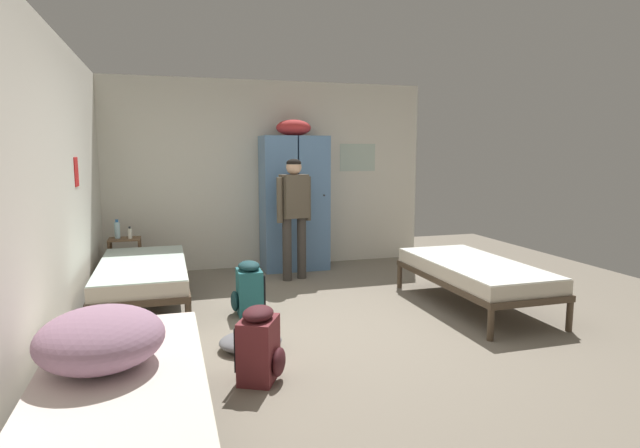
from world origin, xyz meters
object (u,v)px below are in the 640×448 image
object	(u,v)px
bed_left_rear	(143,273)
person_traveler	(294,207)
lotion_bottle	(130,233)
locker_bank	(294,200)
shelf_unit	(125,256)
backpack_teal	(248,289)
water_bottle	(117,230)
clothes_pile_grey	(251,341)
bed_left_front	(122,388)
backpack_maroon	(260,346)
bedding_heap	(101,338)
bed_right	(474,272)

from	to	relation	value
bed_left_rear	person_traveler	size ratio (longest dim) A/B	1.23
lotion_bottle	locker_bank	bearing A→B (deg)	6.00
locker_bank	shelf_unit	world-z (taller)	locker_bank
lotion_bottle	backpack_teal	bearing A→B (deg)	-53.67
water_bottle	lotion_bottle	distance (m)	0.17
backpack_teal	clothes_pile_grey	distance (m)	0.97
water_bottle	shelf_unit	bearing A→B (deg)	-14.04
bed_left_rear	bed_left_front	size ratio (longest dim) A/B	1.00
locker_bank	clothes_pile_grey	world-z (taller)	locker_bank
shelf_unit	locker_bank	bearing A→B (deg)	4.80
locker_bank	bed_left_rear	xyz separation A→B (m)	(-1.97, -1.34, -0.59)
locker_bank	backpack_maroon	world-z (taller)	locker_bank
bedding_heap	backpack_maroon	xyz separation A→B (m)	(0.98, 0.62, -0.39)
locker_bank	clothes_pile_grey	size ratio (longest dim) A/B	3.93
bed_right	shelf_unit	bearing A→B (deg)	149.68
water_bottle	backpack_teal	bearing A→B (deg)	-51.43
lotion_bottle	clothes_pile_grey	size ratio (longest dim) A/B	0.29
person_traveler	bed_right	bearing A→B (deg)	-47.62
bed_left_rear	locker_bank	bearing A→B (deg)	34.10
locker_bank	lotion_bottle	world-z (taller)	locker_bank
bed_left_front	person_traveler	bearing A→B (deg)	62.58
bedding_heap	clothes_pile_grey	bearing A→B (deg)	50.88
bed_right	bedding_heap	xyz separation A→B (m)	(-3.47, -1.74, 0.27)
bed_left_rear	bed_left_front	distance (m)	2.79
bed_left_rear	backpack_maroon	world-z (taller)	backpack_maroon
locker_bank	bed_left_front	bearing A→B (deg)	-115.58
bedding_heap	clothes_pile_grey	world-z (taller)	bedding_heap
shelf_unit	bed_left_rear	xyz separation A→B (m)	(0.25, -1.15, 0.04)
backpack_maroon	bed_left_rear	bearing A→B (deg)	112.74
locker_bank	bed_right	size ratio (longest dim) A/B	1.09
shelf_unit	clothes_pile_grey	size ratio (longest dim) A/B	1.08
shelf_unit	bed_right	distance (m)	4.19
bedding_heap	lotion_bottle	world-z (taller)	bedding_heap
bed_left_front	backpack_maroon	bearing A→B (deg)	38.73
bed_left_front	water_bottle	size ratio (longest dim) A/B	7.99
backpack_maroon	lotion_bottle	bearing A→B (deg)	108.25
bed_right	person_traveler	distance (m)	2.36
person_traveler	water_bottle	xyz separation A→B (m)	(-2.15, 0.44, -0.26)
lotion_bottle	backpack_maroon	world-z (taller)	lotion_bottle
water_bottle	backpack_teal	world-z (taller)	water_bottle
person_traveler	clothes_pile_grey	world-z (taller)	person_traveler
bed_right	bed_left_front	bearing A→B (deg)	-151.56
bed_left_front	bedding_heap	size ratio (longest dim) A/B	2.55
bed_left_front	lotion_bottle	bearing A→B (deg)	92.64
lotion_bottle	backpack_maroon	distance (m)	3.39
locker_bank	shelf_unit	xyz separation A→B (m)	(-2.22, -0.19, -0.62)
shelf_unit	lotion_bottle	size ratio (longest dim) A/B	3.77
bedding_heap	clothes_pile_grey	size ratio (longest dim) A/B	1.42
locker_bank	bedding_heap	bearing A→B (deg)	-117.19
bedding_heap	backpack_teal	world-z (taller)	bedding_heap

